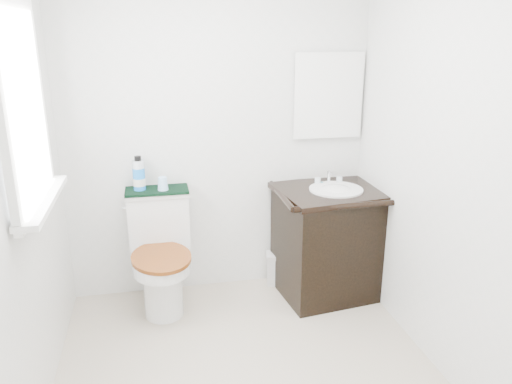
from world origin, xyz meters
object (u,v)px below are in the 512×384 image
object	(u,v)px
trash_bin	(277,268)
cup	(163,184)
mouthwash_bottle	(139,175)
vanity	(328,239)
toilet	(161,259)

from	to	relation	value
trash_bin	cup	bearing A→B (deg)	-177.42
mouthwash_bottle	cup	xyz separation A→B (m)	(0.16, -0.04, -0.06)
trash_bin	mouthwash_bottle	bearing A→B (deg)	-179.97
vanity	toilet	bearing A→B (deg)	177.05
mouthwash_bottle	cup	size ratio (longest dim) A/B	2.61
cup	trash_bin	bearing A→B (deg)	2.58
cup	vanity	bearing A→B (deg)	-7.65
toilet	trash_bin	xyz separation A→B (m)	(0.89, 0.13, -0.23)
toilet	vanity	size ratio (longest dim) A/B	0.90
trash_bin	cup	size ratio (longest dim) A/B	2.78
trash_bin	mouthwash_bottle	size ratio (longest dim) A/B	1.07
vanity	trash_bin	world-z (taller)	vanity
vanity	cup	distance (m)	1.28
mouthwash_bottle	cup	distance (m)	0.18
toilet	vanity	distance (m)	1.23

